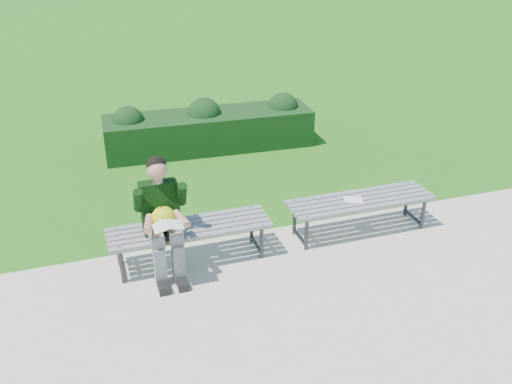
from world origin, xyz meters
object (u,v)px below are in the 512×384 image
at_px(seated_boy, 162,215).
at_px(paper_sheet, 353,200).
at_px(bench_left, 190,231).
at_px(bench_right, 361,203).
at_px(hedge, 209,128).

height_order(seated_boy, paper_sheet, seated_boy).
height_order(bench_left, paper_sheet, bench_left).
relative_size(bench_right, paper_sheet, 6.84).
relative_size(bench_left, bench_right, 1.00).
height_order(hedge, bench_left, hedge).
relative_size(hedge, bench_left, 1.91).
distance_m(hedge, seated_boy, 3.67).
bearing_deg(bench_left, hedge, 72.48).
bearing_deg(bench_right, paper_sheet, 180.00).
bearing_deg(hedge, paper_sheet, -73.56).
relative_size(hedge, seated_boy, 2.61).
bearing_deg(bench_right, hedge, 108.03).
xyz_separation_m(bench_left, bench_right, (2.11, 0.01, 0.00)).
relative_size(hedge, paper_sheet, 13.06).
distance_m(bench_right, seated_boy, 2.43).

